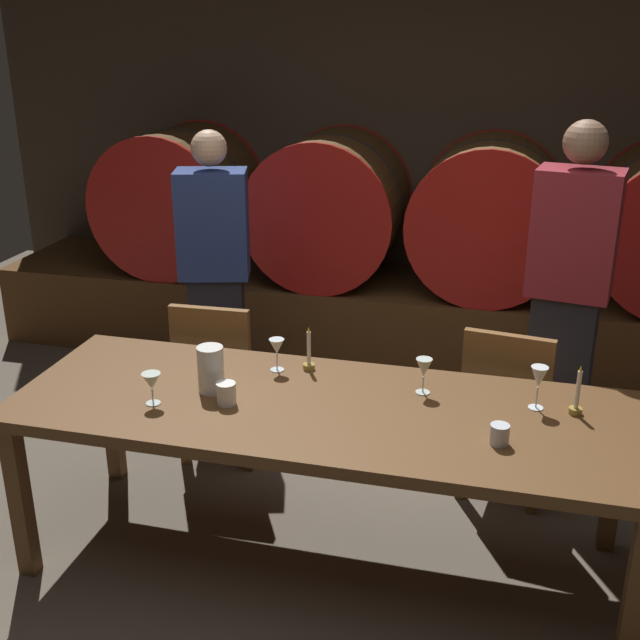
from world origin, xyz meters
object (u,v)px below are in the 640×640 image
Objects in this scene: wine_glass_left at (277,348)px; cup_right at (499,434)px; pitcher at (211,369)px; wine_glass_center at (424,369)px; chair_right at (507,404)px; wine_barrel_center_right at (489,216)px; guest_right at (567,302)px; wine_barrel_center_left at (331,207)px; dining_table at (324,419)px; wine_glass_far_left at (152,382)px; guest_left at (215,276)px; candle_right at (577,401)px; cup_left at (226,393)px; wine_barrel_far_left at (181,198)px; candle_left at (309,358)px; chair_left at (219,373)px; wine_glass_right at (539,378)px.

wine_glass_left reaches higher than cup_right.
wine_glass_center is at bearing 13.18° from pitcher.
wine_glass_left is at bearing 31.02° from chair_right.
wine_barrel_center_right is 0.55× the size of guest_right.
wine_glass_left is at bearing -83.06° from wine_barrel_center_left.
dining_table is at bearing -76.98° from wine_barrel_center_left.
dining_table is (0.52, -2.25, -0.33)m from wine_barrel_center_left.
guest_left is at bearing 100.89° from wine_glass_far_left.
dining_table is 0.51m from pitcher.
cup_left is (-1.34, -0.26, -0.01)m from candle_right.
wine_barrel_center_right reaches higher than dining_table.
pitcher is at bearing -63.81° from wine_barrel_far_left.
cup_left is 1.18× the size of cup_right.
chair_right is 4.39× the size of candle_left.
candle_right is (2.55, -2.08, -0.21)m from wine_barrel_far_left.
wine_glass_far_left reaches higher than cup_left.
guest_right reaches higher than wine_barrel_center_right.
candle_left reaches higher than cup_right.
candle_left is 0.15m from wine_glass_left.
wine_barrel_center_left is at bearing 91.04° from pitcher.
wine_barrel_far_left reaches higher than wine_glass_left.
wine_glass_far_left is at bearing -138.01° from pitcher.
chair_right is 0.66m from candle_right.
cup_right is (1.07, -0.05, -0.01)m from cup_left.
candle_left reaches higher than chair_left.
wine_barrel_center_right is 1.79m from guest_left.
wine_glass_left reaches higher than cup_left.
candle_left is at bearing 168.18° from wine_glass_center.
chair_right is at bearing 178.20° from chair_left.
cup_left is at bearing 50.12° from guest_right.
guest_left is at bearing 142.56° from wine_glass_center.
wine_barrel_center_left is at bearing -126.27° from guest_left.
candle_left is 0.98× the size of candle_right.
candle_right is (1.89, -1.02, -0.03)m from guest_left.
cup_left is at bearing -167.48° from wine_glass_right.
wine_barrel_center_right reaches higher than cup_left.
candle_left is at bearing 172.65° from candle_right.
wine_barrel_center_right is at bearing -74.75° from chair_right.
wine_glass_far_left reaches higher than dining_table.
wine_barrel_center_left is 2.24m from wine_glass_center.
wine_glass_center is 1.68× the size of cup_left.
wine_barrel_center_left is 1.66m from chair_left.
wine_glass_far_left is at bearing 91.87° from chair_left.
wine_barrel_center_right is 1.09× the size of chair_right.
wine_glass_left is 0.82× the size of wine_glass_right.
wine_barrel_center_left is 2.42m from wine_glass_far_left.
wine_barrel_far_left is 2.38m from wine_glass_left.
wine_barrel_center_left is 7.24× the size of wine_glass_far_left.
wine_barrel_center_left is at bearing 0.00° from wine_barrel_far_left.
dining_table is 12.27× the size of candle_right.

